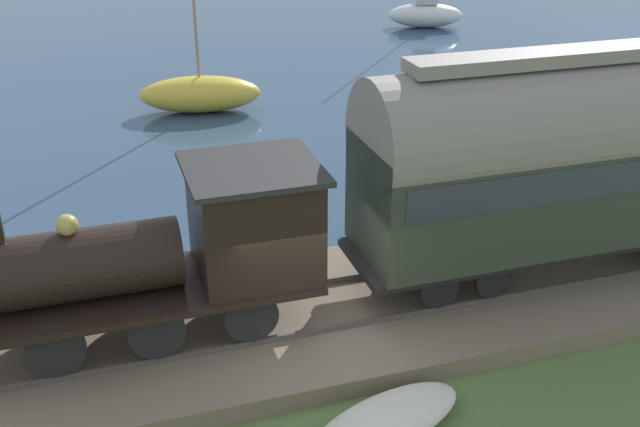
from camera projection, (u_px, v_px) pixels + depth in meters
ground_plane at (311, 364)px, 13.33m from camera, size 200.00×200.00×0.00m
rail_embankment at (293, 320)px, 14.26m from camera, size 4.61×56.00×0.48m
steam_locomotive at (177, 246)px, 12.86m from camera, size 2.23×6.47×3.45m
passenger_coach at (576, 151)px, 14.66m from camera, size 2.40×9.13×4.52m
sailboat_white at (426, 13)px, 39.44m from camera, size 2.85×4.20×8.91m
sailboat_yellow at (200, 93)px, 26.28m from camera, size 2.34×4.43×7.38m
rowboat_off_pier at (245, 156)px, 22.03m from camera, size 2.23×2.91×0.38m
rowboat_mid_harbor at (483, 135)px, 23.61m from camera, size 2.01×2.81×0.47m
beached_dinghy at (386, 421)px, 11.66m from camera, size 1.88×3.00×0.44m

